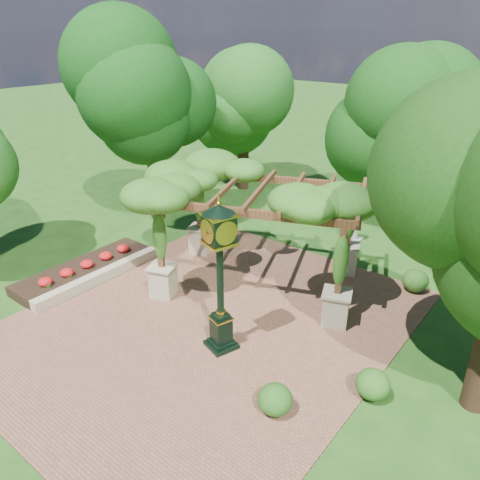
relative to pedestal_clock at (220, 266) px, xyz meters
The scene contains 13 objects.
ground 2.79m from the pedestal_clock, 162.37° to the right, with size 120.00×120.00×0.00m, color #1E4714.
brick_plaza 2.83m from the pedestal_clock, 147.50° to the left, with size 10.00×12.00×0.04m, color brown.
border_wall 6.12m from the pedestal_clock, behind, with size 0.35×5.00×0.40m, color #C6B793.
flower_bed 6.97m from the pedestal_clock, behind, with size 1.50×5.00×0.36m, color red.
pedestal_clock is the anchor object (origin of this frame).
pergola 3.80m from the pedestal_clock, 110.00° to the left, with size 7.49×6.09×4.07m.
sundial 9.04m from the pedestal_clock, 91.70° to the left, with size 0.60×0.60×1.06m.
shrub_front 3.49m from the pedestal_clock, 23.18° to the right, with size 0.81×0.81×0.73m, color #245317.
shrub_mid 4.66m from the pedestal_clock, 10.50° to the left, with size 0.82×0.82×0.74m, color #285919.
shrub_back 7.34m from the pedestal_clock, 63.44° to the left, with size 0.85×0.85×0.77m, color #33691E.
tree_west_near 10.65m from the pedestal_clock, 146.93° to the left, with size 4.46×4.46×8.12m.
tree_west_far 14.13m from the pedestal_clock, 125.43° to the left, with size 4.09×4.09×6.59m.
tree_north 12.05m from the pedestal_clock, 89.64° to the left, with size 4.38×4.38×6.79m.
Camera 1 is at (7.97, -7.62, 8.16)m, focal length 35.00 mm.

